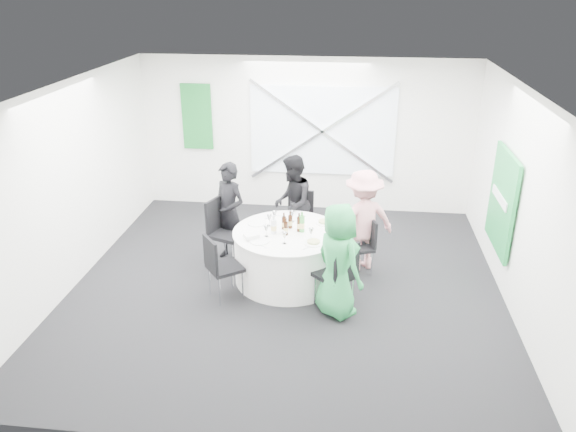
# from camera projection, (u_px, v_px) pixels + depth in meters

# --- Properties ---
(floor) EXTENTS (6.00, 6.00, 0.00)m
(floor) POSITION_uv_depth(u_px,v_px,m) (286.00, 286.00, 8.00)
(floor) COLOR black
(floor) RESTS_ON ground
(ceiling) EXTENTS (6.00, 6.00, 0.00)m
(ceiling) POSITION_uv_depth(u_px,v_px,m) (286.00, 88.00, 6.90)
(ceiling) COLOR silver
(ceiling) RESTS_ON wall_back
(wall_back) EXTENTS (6.00, 0.00, 6.00)m
(wall_back) POSITION_uv_depth(u_px,v_px,m) (306.00, 135.00, 10.19)
(wall_back) COLOR white
(wall_back) RESTS_ON floor
(wall_front) EXTENTS (6.00, 0.00, 6.00)m
(wall_front) POSITION_uv_depth(u_px,v_px,m) (244.00, 322.00, 4.71)
(wall_front) COLOR white
(wall_front) RESTS_ON floor
(wall_left) EXTENTS (0.00, 6.00, 6.00)m
(wall_left) POSITION_uv_depth(u_px,v_px,m) (72.00, 185.00, 7.77)
(wall_left) COLOR white
(wall_left) RESTS_ON floor
(wall_right) EXTENTS (0.00, 6.00, 6.00)m
(wall_right) POSITION_uv_depth(u_px,v_px,m) (520.00, 204.00, 7.13)
(wall_right) COLOR white
(wall_right) RESTS_ON floor
(window_panel) EXTENTS (2.60, 0.03, 1.60)m
(window_panel) POSITION_uv_depth(u_px,v_px,m) (322.00, 131.00, 10.08)
(window_panel) COLOR white
(window_panel) RESTS_ON wall_back
(window_brace_a) EXTENTS (2.63, 0.05, 1.84)m
(window_brace_a) POSITION_uv_depth(u_px,v_px,m) (322.00, 132.00, 10.04)
(window_brace_a) COLOR silver
(window_brace_a) RESTS_ON window_panel
(window_brace_b) EXTENTS (2.63, 0.05, 1.84)m
(window_brace_b) POSITION_uv_depth(u_px,v_px,m) (322.00, 132.00, 10.04)
(window_brace_b) COLOR silver
(window_brace_b) RESTS_ON window_panel
(green_banner) EXTENTS (0.55, 0.04, 1.20)m
(green_banner) POSITION_uv_depth(u_px,v_px,m) (197.00, 117.00, 10.24)
(green_banner) COLOR #16702B
(green_banner) RESTS_ON wall_back
(green_sign) EXTENTS (0.05, 1.20, 1.40)m
(green_sign) POSITION_uv_depth(u_px,v_px,m) (502.00, 201.00, 7.76)
(green_sign) COLOR #1A913E
(green_sign) RESTS_ON wall_right
(banquet_table) EXTENTS (1.56, 1.56, 0.76)m
(banquet_table) POSITION_uv_depth(u_px,v_px,m) (288.00, 256.00, 8.04)
(banquet_table) COLOR white
(banquet_table) RESTS_ON floor
(chair_back) EXTENTS (0.46, 0.47, 0.95)m
(chair_back) POSITION_uv_depth(u_px,v_px,m) (300.00, 216.00, 8.91)
(chair_back) COLOR black
(chair_back) RESTS_ON floor
(chair_back_left) EXTENTS (0.61, 0.61, 1.04)m
(chair_back_left) POSITION_uv_depth(u_px,v_px,m) (222.00, 226.00, 8.41)
(chair_back_left) COLOR black
(chair_back_left) RESTS_ON floor
(chair_back_right) EXTENTS (0.49, 0.48, 0.84)m
(chair_back_right) POSITION_uv_depth(u_px,v_px,m) (364.00, 242.00, 8.20)
(chair_back_right) COLOR black
(chair_back_right) RESTS_ON floor
(chair_front_right) EXTENTS (0.63, 0.63, 0.97)m
(chair_front_right) POSITION_uv_depth(u_px,v_px,m) (340.00, 271.00, 7.22)
(chair_front_right) COLOR black
(chair_front_right) RESTS_ON floor
(chair_front_left) EXTENTS (0.59, 0.59, 0.93)m
(chair_front_left) POSITION_uv_depth(u_px,v_px,m) (219.00, 263.00, 7.48)
(chair_front_left) COLOR black
(chair_front_left) RESTS_ON floor
(person_man_back_left) EXTENTS (0.67, 0.60, 1.55)m
(person_man_back_left) POSITION_uv_depth(u_px,v_px,m) (229.00, 212.00, 8.49)
(person_man_back_left) COLOR black
(person_man_back_left) RESTS_ON floor
(person_man_back) EXTENTS (0.45, 0.77, 1.54)m
(person_man_back) POSITION_uv_depth(u_px,v_px,m) (292.00, 203.00, 8.85)
(person_man_back) COLOR black
(person_man_back) RESTS_ON floor
(person_woman_pink) EXTENTS (1.10, 0.84, 1.54)m
(person_woman_pink) POSITION_uv_depth(u_px,v_px,m) (363.00, 220.00, 8.22)
(person_woman_pink) COLOR pink
(person_woman_pink) RESTS_ON floor
(person_woman_green) EXTENTS (0.86, 0.88, 1.53)m
(person_woman_green) POSITION_uv_depth(u_px,v_px,m) (338.00, 261.00, 7.08)
(person_woman_green) COLOR green
(person_woman_green) RESTS_ON floor
(plate_back) EXTENTS (0.28, 0.28, 0.01)m
(plate_back) POSITION_uv_depth(u_px,v_px,m) (294.00, 217.00, 8.34)
(plate_back) COLOR white
(plate_back) RESTS_ON banquet_table
(plate_back_left) EXTENTS (0.27, 0.27, 0.01)m
(plate_back_left) POSITION_uv_depth(u_px,v_px,m) (257.00, 223.00, 8.14)
(plate_back_left) COLOR white
(plate_back_left) RESTS_ON banquet_table
(plate_back_right) EXTENTS (0.26, 0.26, 0.04)m
(plate_back_right) POSITION_uv_depth(u_px,v_px,m) (324.00, 222.00, 8.15)
(plate_back_right) COLOR white
(plate_back_right) RESTS_ON banquet_table
(plate_front_right) EXTENTS (0.27, 0.27, 0.04)m
(plate_front_right) POSITION_uv_depth(u_px,v_px,m) (314.00, 242.00, 7.53)
(plate_front_right) COLOR white
(plate_front_right) RESTS_ON banquet_table
(plate_front_left) EXTENTS (0.27, 0.27, 0.01)m
(plate_front_left) POSITION_uv_depth(u_px,v_px,m) (259.00, 241.00, 7.59)
(plate_front_left) COLOR white
(plate_front_left) RESTS_ON banquet_table
(napkin) EXTENTS (0.23, 0.21, 0.05)m
(napkin) POSITION_uv_depth(u_px,v_px,m) (251.00, 236.00, 7.66)
(napkin) COLOR white
(napkin) RESTS_ON plate_front_left
(beer_bottle_a) EXTENTS (0.06, 0.06, 0.25)m
(beer_bottle_a) POSITION_uv_depth(u_px,v_px,m) (284.00, 223.00, 7.93)
(beer_bottle_a) COLOR #391A0A
(beer_bottle_a) RESTS_ON banquet_table
(beer_bottle_b) EXTENTS (0.06, 0.06, 0.25)m
(beer_bottle_b) POSITION_uv_depth(u_px,v_px,m) (290.00, 222.00, 7.97)
(beer_bottle_b) COLOR #391A0A
(beer_bottle_b) RESTS_ON banquet_table
(beer_bottle_c) EXTENTS (0.06, 0.06, 0.28)m
(beer_bottle_c) POSITION_uv_depth(u_px,v_px,m) (299.00, 224.00, 7.85)
(beer_bottle_c) COLOR #391A0A
(beer_bottle_c) RESTS_ON banquet_table
(beer_bottle_d) EXTENTS (0.06, 0.06, 0.25)m
(beer_bottle_d) POSITION_uv_depth(u_px,v_px,m) (286.00, 229.00, 7.75)
(beer_bottle_d) COLOR #391A0A
(beer_bottle_d) RESTS_ON banquet_table
(green_water_bottle) EXTENTS (0.08, 0.08, 0.30)m
(green_water_bottle) POSITION_uv_depth(u_px,v_px,m) (302.00, 224.00, 7.84)
(green_water_bottle) COLOR green
(green_water_bottle) RESTS_ON banquet_table
(clear_water_bottle) EXTENTS (0.08, 0.08, 0.27)m
(clear_water_bottle) POSITION_uv_depth(u_px,v_px,m) (274.00, 227.00, 7.80)
(clear_water_bottle) COLOR silver
(clear_water_bottle) RESTS_ON banquet_table
(wine_glass_a) EXTENTS (0.07, 0.07, 0.17)m
(wine_glass_a) POSITION_uv_depth(u_px,v_px,m) (292.00, 214.00, 8.15)
(wine_glass_a) COLOR white
(wine_glass_a) RESTS_ON banquet_table
(wine_glass_b) EXTENTS (0.07, 0.07, 0.17)m
(wine_glass_b) POSITION_uv_depth(u_px,v_px,m) (284.00, 235.00, 7.49)
(wine_glass_b) COLOR white
(wine_glass_b) RESTS_ON banquet_table
(wine_glass_c) EXTENTS (0.07, 0.07, 0.17)m
(wine_glass_c) POSITION_uv_depth(u_px,v_px,m) (269.00, 218.00, 8.02)
(wine_glass_c) COLOR white
(wine_glass_c) RESTS_ON banquet_table
(wine_glass_d) EXTENTS (0.07, 0.07, 0.17)m
(wine_glass_d) POSITION_uv_depth(u_px,v_px,m) (311.00, 231.00, 7.60)
(wine_glass_d) COLOR white
(wine_glass_d) RESTS_ON banquet_table
(wine_glass_e) EXTENTS (0.07, 0.07, 0.17)m
(wine_glass_e) POSITION_uv_depth(u_px,v_px,m) (274.00, 214.00, 8.14)
(wine_glass_e) COLOR white
(wine_glass_e) RESTS_ON banquet_table
(wine_glass_f) EXTENTS (0.07, 0.07, 0.17)m
(wine_glass_f) POSITION_uv_depth(u_px,v_px,m) (266.00, 228.00, 7.69)
(wine_glass_f) COLOR white
(wine_glass_f) RESTS_ON banquet_table
(fork_a) EXTENTS (0.15, 0.03, 0.01)m
(fork_a) POSITION_uv_depth(u_px,v_px,m) (301.00, 216.00, 8.38)
(fork_a) COLOR silver
(fork_a) RESTS_ON banquet_table
(knife_a) EXTENTS (0.15, 0.02, 0.01)m
(knife_a) POSITION_uv_depth(u_px,v_px,m) (280.00, 216.00, 8.40)
(knife_a) COLOR silver
(knife_a) RESTS_ON banquet_table
(fork_b) EXTENTS (0.08, 0.14, 0.01)m
(fork_b) POSITION_uv_depth(u_px,v_px,m) (329.00, 231.00, 7.90)
(fork_b) COLOR silver
(fork_b) RESTS_ON banquet_table
(knife_b) EXTENTS (0.08, 0.14, 0.01)m
(knife_b) POSITION_uv_depth(u_px,v_px,m) (319.00, 221.00, 8.21)
(knife_b) COLOR silver
(knife_b) RESTS_ON banquet_table
(fork_c) EXTENTS (0.12, 0.12, 0.01)m
(fork_c) POSITION_uv_depth(u_px,v_px,m) (249.00, 238.00, 7.69)
(fork_c) COLOR silver
(fork_c) RESTS_ON banquet_table
(knife_c) EXTENTS (0.11, 0.12, 0.01)m
(knife_c) POSITION_uv_depth(u_px,v_px,m) (263.00, 246.00, 7.45)
(knife_c) COLOR silver
(knife_c) RESTS_ON banquet_table
(fork_d) EXTENTS (0.11, 0.12, 0.01)m
(fork_d) POSITION_uv_depth(u_px,v_px,m) (307.00, 248.00, 7.41)
(fork_d) COLOR silver
(fork_d) RESTS_ON banquet_table
(knife_d) EXTENTS (0.11, 0.12, 0.01)m
(knife_d) POSITION_uv_depth(u_px,v_px,m) (324.00, 241.00, 7.61)
(knife_d) COLOR silver
(knife_d) RESTS_ON banquet_table
(fork_e) EXTENTS (0.10, 0.13, 0.01)m
(fork_e) POSITION_uv_depth(u_px,v_px,m) (268.00, 217.00, 8.34)
(fork_e) COLOR silver
(fork_e) RESTS_ON banquet_table
(knife_e) EXTENTS (0.10, 0.13, 0.01)m
(knife_e) POSITION_uv_depth(u_px,v_px,m) (252.00, 224.00, 8.11)
(knife_e) COLOR silver
(knife_e) RESTS_ON banquet_table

